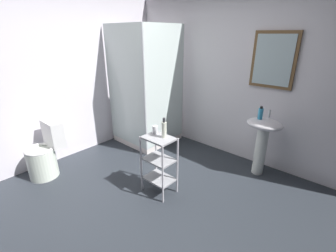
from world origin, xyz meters
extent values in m
cube|color=#292E34|center=(0.00, 0.00, -0.01)|extent=(4.20, 4.20, 0.02)
cube|color=white|center=(0.00, 1.85, 1.25)|extent=(4.20, 0.10, 2.50)
cube|color=brown|center=(0.59, 1.78, 1.53)|extent=(0.56, 0.03, 0.72)
cube|color=silver|center=(0.59, 1.76, 1.53)|extent=(0.48, 0.01, 0.64)
cube|color=silver|center=(-1.85, 0.00, 1.25)|extent=(0.10, 4.20, 2.50)
cube|color=white|center=(-1.31, 1.28, 0.05)|extent=(0.90, 0.90, 0.10)
cube|color=silver|center=(-1.31, 0.83, 1.05)|extent=(0.90, 0.02, 1.90)
cube|color=silver|center=(-0.86, 1.28, 1.05)|extent=(0.02, 0.90, 1.90)
cylinder|color=silver|center=(-0.86, 0.83, 1.05)|extent=(0.04, 0.04, 1.90)
cylinder|color=silver|center=(-1.31, 1.28, 0.10)|extent=(0.08, 0.08, 0.00)
cylinder|color=white|center=(0.70, 1.52, 0.34)|extent=(0.15, 0.15, 0.68)
ellipsoid|color=white|center=(0.70, 1.52, 0.75)|extent=(0.46, 0.37, 0.13)
cylinder|color=silver|center=(0.70, 1.64, 0.86)|extent=(0.03, 0.03, 0.10)
cylinder|color=white|center=(-1.48, -0.54, 0.20)|extent=(0.37, 0.37, 0.40)
torus|color=white|center=(-1.48, -0.54, 0.42)|extent=(0.37, 0.37, 0.04)
cube|color=white|center=(-1.48, -0.33, 0.58)|extent=(0.35, 0.17, 0.36)
cylinder|color=silver|center=(-0.24, 0.16, 0.37)|extent=(0.02, 0.02, 0.74)
cylinder|color=silver|center=(0.12, 0.16, 0.37)|extent=(0.02, 0.02, 0.74)
cylinder|color=silver|center=(-0.24, 0.42, 0.37)|extent=(0.02, 0.02, 0.74)
cylinder|color=silver|center=(0.12, 0.42, 0.37)|extent=(0.02, 0.02, 0.74)
cube|color=#99999E|center=(-0.06, 0.29, 0.18)|extent=(0.36, 0.26, 0.02)
cube|color=#99999E|center=(-0.06, 0.29, 0.45)|extent=(0.36, 0.26, 0.02)
cube|color=#99999E|center=(-0.06, 0.29, 0.73)|extent=(0.36, 0.26, 0.02)
cylinder|color=#389ED1|center=(0.63, 1.49, 0.88)|extent=(0.06, 0.06, 0.14)
cylinder|color=black|center=(0.63, 1.49, 0.97)|extent=(0.03, 0.03, 0.03)
cylinder|color=white|center=(-0.02, 0.34, 0.83)|extent=(0.06, 0.06, 0.19)
cylinder|color=#333338|center=(-0.02, 0.34, 0.95)|extent=(0.03, 0.03, 0.05)
cylinder|color=silver|center=(-0.17, 0.35, 0.79)|extent=(0.07, 0.07, 0.10)
camera|label=1|loc=(1.65, -1.46, 1.86)|focal=24.91mm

